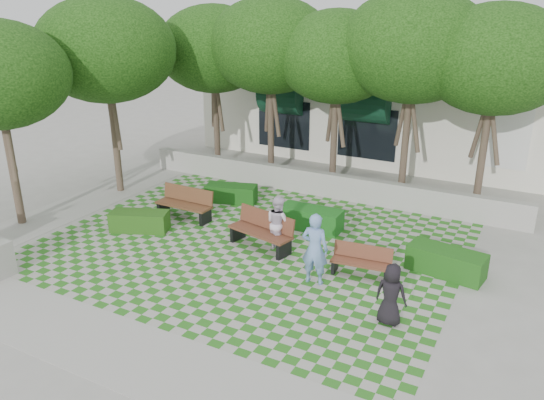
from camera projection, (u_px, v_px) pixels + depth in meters
The scene contains 17 objects.
ground at pixel (232, 259), 15.11m from camera, with size 90.00×90.00×0.00m, color gray.
lawn at pixel (250, 246), 15.94m from camera, with size 12.00×12.00×0.00m, color #2B721E.
sidewalk_south at pixel (114, 348), 11.22m from camera, with size 16.00×2.00×0.01m, color #9E9B93.
sidewalk_west at pixel (77, 206), 19.11m from camera, with size 2.00×12.00×0.01m, color #9E9B93.
retaining_wall at pixel (319, 183), 20.09m from camera, with size 15.00×0.36×0.90m, color #9E9B93.
bench_east at pixel (361, 262), 14.09m from camera, with size 1.63×0.68×0.83m.
bench_mid at pixel (262, 231), 15.68m from camera, with size 2.17×1.13×1.09m.
bench_west at pixel (185, 204), 17.85m from camera, with size 2.01×0.70×1.05m.
hedge_east at pixel (446, 262), 14.19m from camera, with size 2.01×0.80×0.70m, color #184A13.
hedge_midright at pixel (311, 219), 17.05m from camera, with size 2.01×0.80×0.70m, color #165218.
hedge_midleft at pixel (231, 193), 19.39m from camera, with size 1.83×0.73×0.64m, color #144612.
hedge_west at pixel (140, 221), 16.93m from camera, with size 1.81×0.72×0.63m, color #1F4A13.
person_blue at pixel (315, 249), 13.52m from camera, with size 0.71×0.46×1.94m, color #7092CC.
person_dark at pixel (391, 294), 11.85m from camera, with size 0.72×0.47×1.48m, color black.
person_white at pixel (278, 223), 15.48m from camera, with size 0.80×0.62×1.65m, color silver.
tree_row at pixel (272, 53), 19.05m from camera, with size 17.70×13.40×7.41m.
building at pixel (403, 99), 25.47m from camera, with size 18.00×8.92×5.15m.
Camera 1 is at (7.40, -11.44, 6.86)m, focal length 35.00 mm.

